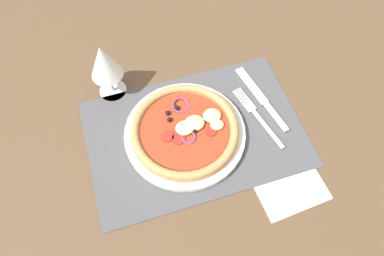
{
  "coord_description": "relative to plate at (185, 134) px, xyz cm",
  "views": [
    {
      "loc": [
        -11.98,
        -36.1,
        68.85
      ],
      "look_at": [
        -0.7,
        0.0,
        2.8
      ],
      "focal_mm": 33.07,
      "sensor_mm": 36.0,
      "label": 1
    }
  ],
  "objects": [
    {
      "name": "pizza",
      "position": [
        0.12,
        0.04,
        1.8
      ],
      "size": [
        23.35,
        23.35,
        2.62
      ],
      "color": "tan",
      "rests_on": "plate"
    },
    {
      "name": "wine_glass",
      "position": [
        -12.82,
        17.18,
        9.04
      ],
      "size": [
        7.2,
        7.2,
        14.9
      ],
      "color": "silver",
      "rests_on": "ground_plane"
    },
    {
      "name": "fork",
      "position": [
        16.98,
        0.51,
        -0.48
      ],
      "size": [
        5.63,
        17.86,
        0.44
      ],
      "rotation": [
        0.0,
        0.0,
        1.8
      ],
      "color": "silver",
      "rests_on": "placemat"
    },
    {
      "name": "ground_plane",
      "position": [
        2.33,
        0.17,
        -2.3
      ],
      "size": [
        190.0,
        140.0,
        2.4
      ],
      "primitive_type": "cube",
      "color": "brown"
    },
    {
      "name": "plate",
      "position": [
        0.0,
        0.0,
        0.0
      ],
      "size": [
        26.45,
        26.45,
        1.4
      ],
      "primitive_type": "cylinder",
      "color": "silver",
      "rests_on": "placemat"
    },
    {
      "name": "placemat",
      "position": [
        2.33,
        0.17,
        -0.9
      ],
      "size": [
        47.31,
        31.49,
        0.4
      ],
      "primitive_type": "cube",
      "color": "#4C4C51",
      "rests_on": "ground_plane"
    },
    {
      "name": "knife",
      "position": [
        19.87,
        4.36,
        -0.45
      ],
      "size": [
        5.48,
        19.94,
        0.62
      ],
      "rotation": [
        0.0,
        0.0,
        1.77
      ],
      "color": "silver",
      "rests_on": "placemat"
    },
    {
      "name": "napkin",
      "position": [
        17.03,
        -16.67,
        -0.92
      ],
      "size": [
        14.7,
        13.41,
        0.36
      ],
      "primitive_type": "cube",
      "rotation": [
        0.0,
        0.0,
        0.07
      ],
      "color": "white",
      "rests_on": "ground_plane"
    }
  ]
}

